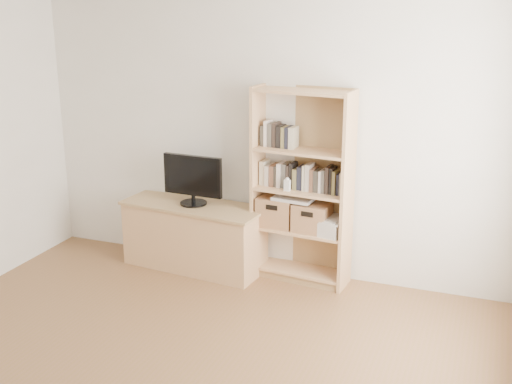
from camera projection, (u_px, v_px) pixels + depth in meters
The scene contains 11 objects.
back_wall at pixel (267, 134), 5.84m from camera, with size 4.50×0.02×2.60m, color silver.
tv_stand at pixel (195, 237), 6.12m from camera, with size 1.33×0.50×0.61m, color tan.
bookshelf at pixel (302, 187), 5.69m from camera, with size 0.88×0.31×1.76m, color tan.
television at pixel (193, 180), 5.96m from camera, with size 0.59×0.05×0.46m, color black.
books_row_mid at pixel (303, 177), 5.68m from camera, with size 0.82×0.16×0.22m, color beige.
books_row_upper at pixel (283, 136), 5.66m from camera, with size 0.37×0.13×0.19m, color beige.
baby_monitor at pixel (287, 185), 5.64m from camera, with size 0.05×0.03×0.10m, color white.
basket_left at pixel (277, 211), 5.86m from camera, with size 0.33×0.27×0.27m, color olive.
basket_right at pixel (312, 217), 5.71m from camera, with size 0.31×0.26×0.26m, color olive.
laptop at pixel (294, 198), 5.74m from camera, with size 0.35×0.25×0.03m, color silver.
magazine_stack at pixel (333, 227), 5.65m from camera, with size 0.19×0.28×0.13m, color beige.
Camera 1 is at (1.94, -2.90, 2.50)m, focal length 45.00 mm.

